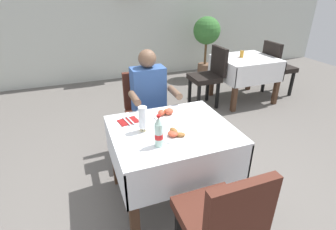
{
  "coord_description": "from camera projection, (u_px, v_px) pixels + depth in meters",
  "views": [
    {
      "loc": [
        -0.74,
        -1.67,
        1.85
      ],
      "look_at": [
        -0.03,
        0.21,
        0.84
      ],
      "focal_mm": 27.79,
      "sensor_mm": 36.0,
      "label": 1
    }
  ],
  "objects": [
    {
      "name": "plate_far_diner",
      "position": [
        167.0,
        114.0,
        2.4
      ],
      "size": [
        0.24,
        0.24,
        0.07
      ],
      "color": "white",
      "rests_on": "main_dining_table"
    },
    {
      "name": "background_chair_left",
      "position": [
        209.0,
        74.0,
        4.22
      ],
      "size": [
        0.5,
        0.44,
        0.97
      ],
      "color": "black",
      "rests_on": "ground"
    },
    {
      "name": "back_wall",
      "position": [
        102.0,
        6.0,
        5.06
      ],
      "size": [
        11.0,
        0.12,
        2.95
      ],
      "primitive_type": "cube",
      "color": "silver",
      "rests_on": "ground"
    },
    {
      "name": "main_dining_table",
      "position": [
        172.0,
        146.0,
        2.29
      ],
      "size": [
        1.03,
        0.88,
        0.76
      ],
      "color": "white",
      "rests_on": "ground"
    },
    {
      "name": "napkin_cutlery_set",
      "position": [
        128.0,
        121.0,
        2.31
      ],
      "size": [
        0.19,
        0.2,
        0.01
      ],
      "color": "maroon",
      "rests_on": "main_dining_table"
    },
    {
      "name": "chair_far_diner_seat",
      "position": [
        146.0,
        110.0,
        2.99
      ],
      "size": [
        0.44,
        0.5,
        0.97
      ],
      "color": "#4C2319",
      "rests_on": "ground"
    },
    {
      "name": "cola_bottle_primary",
      "position": [
        159.0,
        133.0,
        1.92
      ],
      "size": [
        0.07,
        0.07,
        0.26
      ],
      "color": "silver",
      "rests_on": "main_dining_table"
    },
    {
      "name": "plate_near_camera",
      "position": [
        174.0,
        134.0,
        2.08
      ],
      "size": [
        0.22,
        0.22,
        0.06
      ],
      "color": "white",
      "rests_on": "main_dining_table"
    },
    {
      "name": "background_dining_table",
      "position": [
        245.0,
        68.0,
        4.43
      ],
      "size": [
        0.95,
        0.85,
        0.76
      ],
      "color": "white",
      "rests_on": "ground"
    },
    {
      "name": "background_table_tumbler",
      "position": [
        242.0,
        54.0,
        4.33
      ],
      "size": [
        0.06,
        0.06,
        0.11
      ],
      "primitive_type": "cylinder",
      "color": "#C68928",
      "rests_on": "background_dining_table"
    },
    {
      "name": "chair_near_camera_side",
      "position": [
        221.0,
        219.0,
        1.6
      ],
      "size": [
        0.44,
        0.5,
        0.97
      ],
      "color": "#4C2319",
      "rests_on": "ground"
    },
    {
      "name": "beer_glass_left",
      "position": [
        143.0,
        119.0,
        2.12
      ],
      "size": [
        0.07,
        0.07,
        0.22
      ],
      "color": "white",
      "rests_on": "main_dining_table"
    },
    {
      "name": "potted_plant_corner",
      "position": [
        206.0,
        36.0,
        5.4
      ],
      "size": [
        0.56,
        0.56,
        1.28
      ],
      "color": "brown",
      "rests_on": "ground"
    },
    {
      "name": "ground_plane",
      "position": [
        178.0,
        203.0,
        2.46
      ],
      "size": [
        11.0,
        11.0,
        0.0
      ],
      "primitive_type": "plane",
      "color": "#66605B"
    },
    {
      "name": "seated_diner_far",
      "position": [
        150.0,
        101.0,
        2.84
      ],
      "size": [
        0.5,
        0.46,
        1.26
      ],
      "color": "#282D42",
      "rests_on": "ground"
    },
    {
      "name": "background_chair_right",
      "position": [
        277.0,
        65.0,
        4.65
      ],
      "size": [
        0.5,
        0.44,
        0.97
      ],
      "color": "black",
      "rests_on": "ground"
    }
  ]
}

